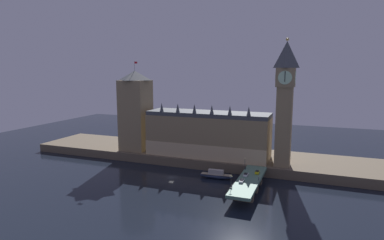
{
  "coord_description": "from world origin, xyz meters",
  "views": [
    {
      "loc": [
        69.23,
        -149.58,
        56.11
      ],
      "look_at": [
        4.23,
        20.0,
        28.42
      ],
      "focal_mm": 30.0,
      "sensor_mm": 36.0,
      "label": 1
    }
  ],
  "objects": [
    {
      "name": "ground_plane",
      "position": [
        0.0,
        0.0,
        0.0
      ],
      "size": [
        400.0,
        400.0,
        0.0
      ],
      "primitive_type": "plane",
      "color": "black"
    },
    {
      "name": "embankment",
      "position": [
        0.0,
        39.0,
        2.63
      ],
      "size": [
        220.0,
        42.0,
        5.27
      ],
      "color": "brown",
      "rests_on": "ground_plane"
    },
    {
      "name": "parliament_hall",
      "position": [
        10.15,
        31.42,
        18.61
      ],
      "size": [
        73.34,
        22.2,
        32.12
      ],
      "color": "#8E7A56",
      "rests_on": "embankment"
    },
    {
      "name": "clock_tower",
      "position": [
        54.62,
        25.53,
        41.14
      ],
      "size": [
        10.0,
        10.11,
        67.83
      ],
      "color": "#8E7A56",
      "rests_on": "embankment"
    },
    {
      "name": "victoria_tower",
      "position": [
        -38.76,
        29.96,
        30.96
      ],
      "size": [
        17.26,
        17.26,
        57.16
      ],
      "color": "#8E7A56",
      "rests_on": "embankment"
    },
    {
      "name": "bridge",
      "position": [
        42.4,
        -5.0,
        4.11
      ],
      "size": [
        10.34,
        46.0,
        5.87
      ],
      "color": "slate",
      "rests_on": "ground_plane"
    },
    {
      "name": "car_northbound_lead",
      "position": [
        40.12,
        -0.58,
        6.49
      ],
      "size": [
        2.12,
        4.06,
        1.31
      ],
      "color": "white",
      "rests_on": "bridge"
    },
    {
      "name": "car_northbound_trail",
      "position": [
        40.12,
        -10.09,
        6.57
      ],
      "size": [
        1.85,
        4.53,
        1.48
      ],
      "color": "white",
      "rests_on": "bridge"
    },
    {
      "name": "car_southbound_trail",
      "position": [
        44.67,
        4.9,
        6.62
      ],
      "size": [
        2.0,
        4.05,
        1.6
      ],
      "color": "yellow",
      "rests_on": "bridge"
    },
    {
      "name": "pedestrian_near_rail",
      "position": [
        37.85,
        -19.48,
        6.74
      ],
      "size": [
        0.38,
        0.38,
        1.65
      ],
      "color": "black",
      "rests_on": "bridge"
    },
    {
      "name": "pedestrian_mid_walk",
      "position": [
        46.94,
        -4.63,
        6.79
      ],
      "size": [
        0.38,
        0.38,
        1.72
      ],
      "color": "black",
      "rests_on": "bridge"
    },
    {
      "name": "pedestrian_far_rail",
      "position": [
        37.85,
        9.56,
        6.75
      ],
      "size": [
        0.38,
        0.38,
        1.66
      ],
      "color": "black",
      "rests_on": "bridge"
    },
    {
      "name": "street_lamp_near",
      "position": [
        37.45,
        -19.72,
        9.7
      ],
      "size": [
        1.34,
        0.6,
        6.11
      ],
      "color": "#2D3333",
      "rests_on": "bridge"
    },
    {
      "name": "street_lamp_far",
      "position": [
        37.45,
        9.72,
        9.86
      ],
      "size": [
        1.34,
        0.6,
        6.37
      ],
      "color": "#2D3333",
      "rests_on": "bridge"
    },
    {
      "name": "boat_upstream",
      "position": [
        22.85,
        6.84,
        1.77
      ],
      "size": [
        18.02,
        4.95,
        4.85
      ],
      "color": "#1E2842",
      "rests_on": "ground_plane"
    }
  ]
}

